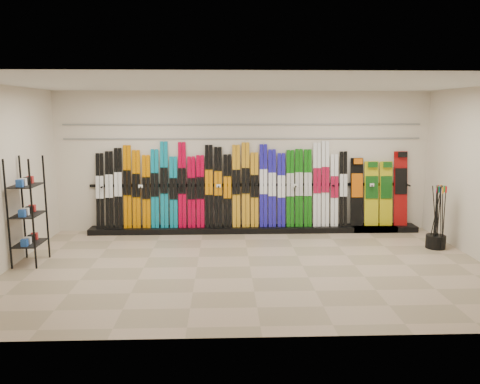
{
  "coord_description": "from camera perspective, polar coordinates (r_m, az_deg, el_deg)",
  "views": [
    {
      "loc": [
        -0.44,
        -7.52,
        2.58
      ],
      "look_at": [
        -0.13,
        1.0,
        1.1
      ],
      "focal_mm": 35.0,
      "sensor_mm": 36.0,
      "label": 1
    }
  ],
  "objects": [
    {
      "name": "floor",
      "position": [
        7.96,
        1.22,
        -9.06
      ],
      "size": [
        8.0,
        8.0,
        0.0
      ],
      "primitive_type": "plane",
      "color": "gray",
      "rests_on": "ground"
    },
    {
      "name": "skis",
      "position": [
        9.99,
        -2.06,
        0.47
      ],
      "size": [
        5.38,
        0.26,
        1.83
      ],
      "color": "black",
      "rests_on": "ski_rack_base"
    },
    {
      "name": "accessory_rack",
      "position": [
        8.67,
        -24.47,
        -2.12
      ],
      "size": [
        0.4,
        0.6,
        1.83
      ],
      "primitive_type": "cube",
      "color": "black",
      "rests_on": "floor"
    },
    {
      "name": "ski_poles",
      "position": [
        9.6,
        22.96,
        -2.78
      ],
      "size": [
        0.26,
        0.39,
        1.18
      ],
      "color": "black",
      "rests_on": "pole_bin"
    },
    {
      "name": "left_wall",
      "position": [
        8.39,
        -27.17,
        1.37
      ],
      "size": [
        0.0,
        5.0,
        5.0
      ],
      "primitive_type": "plane",
      "rotation": [
        1.57,
        0.0,
        1.57
      ],
      "color": "beige",
      "rests_on": "floor"
    },
    {
      "name": "snowboards",
      "position": [
        10.58,
        16.63,
        0.02
      ],
      "size": [
        1.24,
        0.25,
        1.6
      ],
      "color": "black",
      "rests_on": "ski_rack_base"
    },
    {
      "name": "ceiling",
      "position": [
        7.54,
        1.31,
        13.04
      ],
      "size": [
        8.0,
        8.0,
        0.0
      ],
      "primitive_type": "plane",
      "rotation": [
        3.14,
        0.0,
        0.0
      ],
      "color": "silver",
      "rests_on": "back_wall"
    },
    {
      "name": "slatwall_rail_0",
      "position": [
        10.02,
        0.45,
        6.53
      ],
      "size": [
        7.6,
        0.02,
        0.03
      ],
      "primitive_type": "cube",
      "color": "gray",
      "rests_on": "back_wall"
    },
    {
      "name": "back_wall",
      "position": [
        10.09,
        0.44,
        3.7
      ],
      "size": [
        8.0,
        0.0,
        8.0
      ],
      "primitive_type": "plane",
      "rotation": [
        1.57,
        0.0,
        0.0
      ],
      "color": "beige",
      "rests_on": "floor"
    },
    {
      "name": "slatwall_rail_1",
      "position": [
        10.01,
        0.45,
        8.24
      ],
      "size": [
        7.6,
        0.02,
        0.03
      ],
      "primitive_type": "cube",
      "color": "gray",
      "rests_on": "back_wall"
    },
    {
      "name": "pole_bin",
      "position": [
        9.7,
        22.74,
        -5.6
      ],
      "size": [
        0.37,
        0.37,
        0.25
      ],
      "primitive_type": "cylinder",
      "color": "black",
      "rests_on": "floor"
    },
    {
      "name": "ski_rack_base",
      "position": [
        10.14,
        1.76,
        -4.55
      ],
      "size": [
        8.0,
        0.4,
        0.12
      ],
      "primitive_type": "cube",
      "color": "black",
      "rests_on": "floor"
    }
  ]
}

